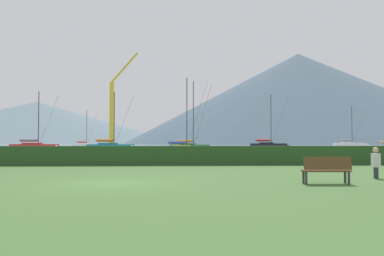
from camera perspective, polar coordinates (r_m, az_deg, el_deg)
The scene contains 15 objects.
ground_plane at distance 14.19m, azimuth -11.35°, elevation -7.90°, with size 1000.00×1000.00×0.00m, color #3D602D.
harbor_water at distance 150.98m, azimuth -3.34°, elevation -2.63°, with size 320.00×246.00×0.00m, color gray.
hedge_line at distance 25.06m, azimuth -7.47°, elevation -4.00°, with size 80.00×1.20×1.21m, color #284C23.
sailboat_slip_1 at distance 104.27m, azimuth -15.36°, elevation -2.48°, with size 7.10×3.04×9.78m.
sailboat_slip_2 at distance 67.02m, azimuth -0.19°, elevation -2.75°, with size 7.92×3.53×11.95m.
sailboat_slip_3 at distance 67.38m, azimuth -21.92°, elevation -2.58°, with size 8.43×3.39×9.59m.
sailboat_slip_5 at distance 50.06m, azimuth -1.21°, elevation -3.10°, with size 6.71×3.06×9.69m.
sailboat_slip_7 at distance 85.56m, azimuth 11.14°, elevation -2.52°, with size 8.91×3.34×11.78m.
sailboat_slip_8 at distance 62.93m, azimuth -11.74°, elevation -2.74°, with size 8.36×4.35×9.38m.
sailboat_slip_9 at distance 109.34m, azimuth 22.08°, elevation -2.30°, with size 9.17×3.76×10.76m.
park_bench_near_path at distance 14.36m, azimuth 19.04°, elevation -5.63°, with size 1.65×0.54×0.95m.
person_seated_viewer at distance 17.32m, azimuth 25.25°, elevation -4.41°, with size 0.36×0.56×1.25m.
dock_crane at distance 82.65m, azimuth -11.50°, elevation 1.41°, with size 6.41×2.00×20.24m.
distant_hill_west_ridge at distance 339.61m, azimuth 15.26°, elevation 4.16°, with size 289.98×289.98×75.84m, color #425666.
distant_hill_central_peak at distance 455.18m, azimuth -21.73°, elevation 0.74°, with size 317.91×317.91×45.34m, color slate.
Camera 1 is at (2.16, -13.95, 1.45)m, focal length 36.53 mm.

